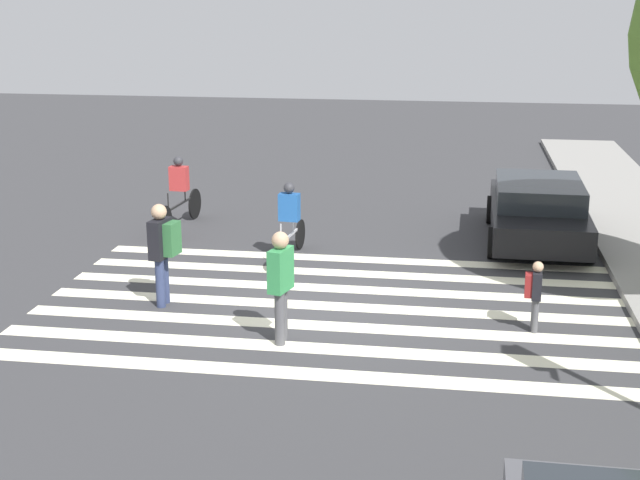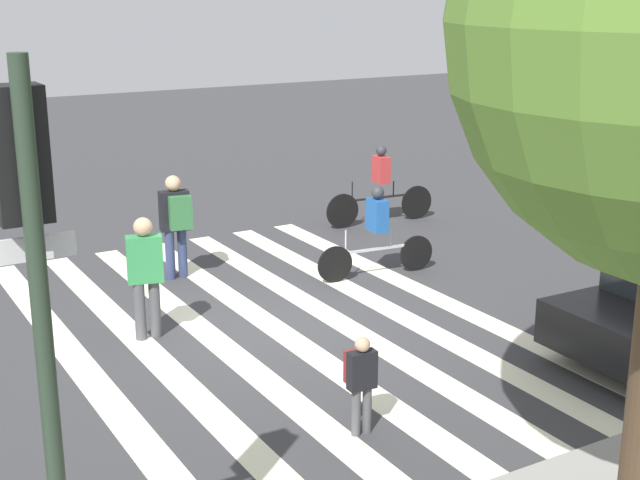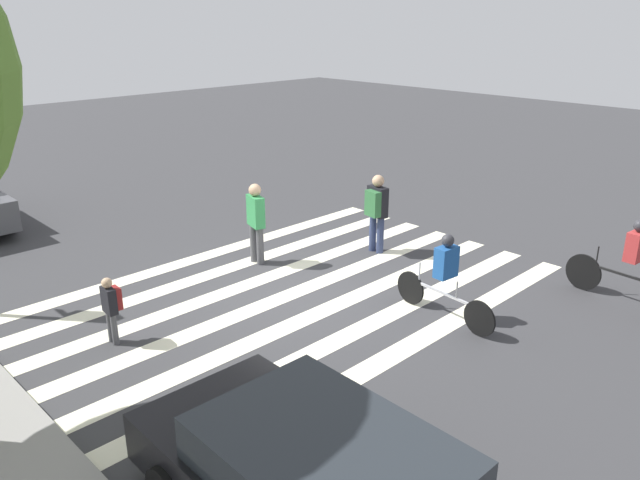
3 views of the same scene
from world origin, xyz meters
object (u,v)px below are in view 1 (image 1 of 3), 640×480
Objects in this scene: cyclist_far_lane at (180,191)px; cyclist_near_curb at (289,218)px; car_parked_silver_sedan at (538,210)px; pedestrian_child_with_backpack at (281,281)px; pedestrian_adult_yellow_jacket at (535,291)px; pedestrian_adult_blue_shirt at (163,246)px.

cyclist_far_lane is 1.13× the size of cyclist_near_curb.
cyclist_near_curb reaches higher than car_parked_silver_sedan.
pedestrian_adult_yellow_jacket is at bearing -59.20° from pedestrian_child_with_backpack.
cyclist_near_curb is at bearing -122.20° from pedestrian_adult_yellow_jacket.
pedestrian_adult_blue_shirt is at bearing -89.22° from pedestrian_adult_yellow_jacket.
pedestrian_adult_yellow_jacket is 0.46× the size of cyclist_far_lane.
pedestrian_child_with_backpack is at bearing -32.66° from car_parked_silver_sedan.
pedestrian_child_with_backpack is at bearing 34.32° from cyclist_far_lane.
cyclist_far_lane is 7.93m from car_parked_silver_sedan.
pedestrian_adult_yellow_jacket is at bearing -3.87° from car_parked_silver_sedan.
pedestrian_adult_blue_shirt is at bearing -22.80° from cyclist_near_curb.
pedestrian_adult_yellow_jacket is 5.43m from car_parked_silver_sedan.
pedestrian_adult_blue_shirt reaches higher than car_parked_silver_sedan.
pedestrian_child_with_backpack is 7.34m from cyclist_far_lane.
cyclist_far_lane reaches higher than pedestrian_adult_yellow_jacket.
car_parked_silver_sedan is (-2.14, 5.02, -0.17)m from cyclist_near_curb.
pedestrian_child_with_backpack is 0.71× the size of cyclist_far_lane.
pedestrian_child_with_backpack is 7.80m from car_parked_silver_sedan.
pedestrian_child_with_backpack reaches higher than cyclist_near_curb.
car_parked_silver_sedan reaches higher than pedestrian_adult_yellow_jacket.
pedestrian_adult_blue_shirt is 0.72× the size of cyclist_far_lane.
pedestrian_adult_blue_shirt is 1.01× the size of pedestrian_child_with_backpack.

